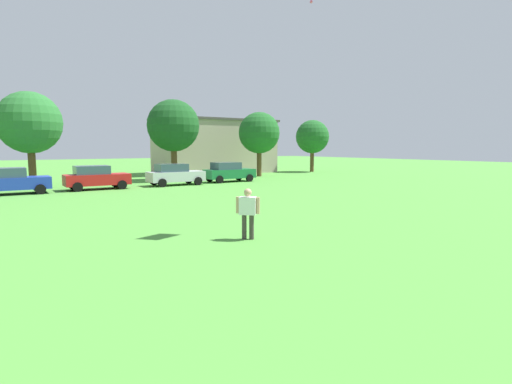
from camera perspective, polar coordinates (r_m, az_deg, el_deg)
ground_plane at (r=26.49m, az=-22.68°, el=-0.56°), size 160.00×160.00×0.00m
adult_bystander at (r=13.00m, az=-1.16°, el=-2.46°), size 0.60×0.59×1.66m
parked_car_blue_0 at (r=29.62m, az=-31.42°, el=1.35°), size 4.30×2.02×1.68m
parked_car_red_1 at (r=30.45m, az=-21.72°, el=1.94°), size 4.30×2.02×1.68m
parked_car_silver_2 at (r=32.03m, az=-11.42°, el=2.47°), size 4.30×2.02×1.68m
parked_car_green_3 at (r=34.63m, az=-3.90°, el=2.87°), size 4.30×2.02×1.68m
tree_center_left at (r=33.86m, az=-29.41°, el=8.51°), size 4.48×4.48×6.98m
tree_center_right at (r=36.85m, az=-11.63°, el=9.15°), size 4.60×4.60×7.16m
tree_right at (r=41.01m, az=0.46°, el=8.34°), size 4.16×4.16×6.48m
tree_far_right at (r=49.05m, az=7.99°, el=7.73°), size 3.97×3.97×6.18m
house_right at (r=47.04m, az=-5.83°, el=6.47°), size 13.56×6.95×6.11m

